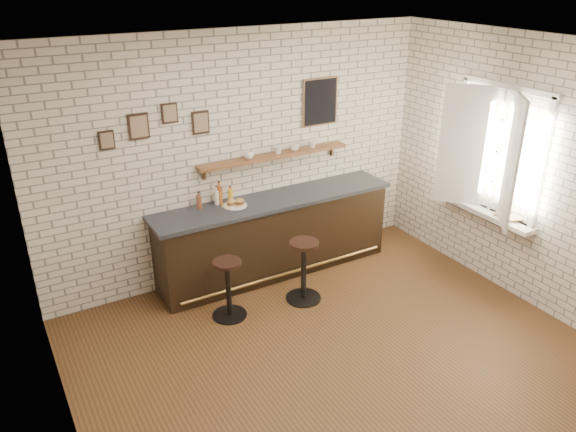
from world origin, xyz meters
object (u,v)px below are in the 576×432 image
Objects in this scene: bitters_bottle_white at (217,197)px; book_upper at (505,217)px; shelf_cup_d at (312,144)px; shelf_cup_a at (249,155)px; bitters_bottle_brown at (199,201)px; shelf_cup_c at (295,147)px; bar_counter at (275,235)px; sandwich_plate at (235,205)px; bitters_bottle_amber at (219,195)px; ciabatta_sandwich at (236,202)px; shelf_cup_b at (278,150)px; condiment_bottle_yellow at (230,195)px; book_lower at (502,218)px; bar_stool_left at (228,287)px; bar_stool_right at (304,269)px.

book_upper is (2.78, -1.90, -0.15)m from bitters_bottle_white.
shelf_cup_a is at bearing 148.08° from shelf_cup_d.
shelf_cup_c is (1.31, 0.02, 0.45)m from bitters_bottle_brown.
shelf_cup_c is 1.22× the size of shelf_cup_d.
sandwich_plate is at bearing 176.06° from bar_counter.
bitters_bottle_amber is (-0.64, 0.18, 0.62)m from bar_counter.
sandwich_plate is 1.20× the size of book_upper.
shelf_cup_a is (0.27, 0.17, 0.49)m from ciabatta_sandwich.
bitters_bottle_amber is 0.91m from shelf_cup_b.
bitters_bottle_amber is at bearing 148.84° from shelf_cup_d.
condiment_bottle_yellow is (0.14, -0.00, -0.03)m from bitters_bottle_amber.
bitters_bottle_brown is (-0.40, 0.15, 0.04)m from ciabatta_sandwich.
shelf_cup_d is (1.16, 0.02, 0.45)m from condiment_bottle_yellow.
bitters_bottle_brown is 1.08× the size of condiment_bottle_yellow.
condiment_bottle_yellow is 3.20m from book_lower.
bitters_bottle_brown is 0.89× the size of bitters_bottle_white.
bitters_bottle_amber is 1.37m from shelf_cup_d.
shelf_cup_c is at bearing 0.92° from bitters_bottle_white.
book_upper is (2.33, -1.92, -0.59)m from shelf_cup_a.
ciabatta_sandwich is at bearing 175.99° from bar_counter.
shelf_cup_d is at bearing 110.01° from book_lower.
bitters_bottle_white is at bearing 72.59° from bar_stool_left.
book_upper is at bearing -107.43° from book_lower.
shelf_cup_b is at bearing 0.03° from shelf_cup_a.
ciabatta_sandwich is at bearing -148.58° from shelf_cup_a.
shelf_cup_d is 0.43× the size of book_upper.
bar_counter is 1.07m from shelf_cup_b.
bitters_bottle_white is at bearing -177.73° from shelf_cup_a.
shelf_cup_a is at bearing 133.79° from shelf_cup_b.
shelf_cup_b is 2.78m from book_upper.
shelf_cup_c reaches higher than bar_stool_right.
bar_counter reaches higher than book_lower.
bitters_bottle_brown is at bearing 180.00° from bitters_bottle_amber.
bitters_bottle_white reaches higher than sandwich_plate.
book_upper is at bearing -34.37° from bitters_bottle_white.
bar_counter is at bearing -20.08° from condiment_bottle_yellow.
shelf_cup_b is (0.40, 0.00, -0.00)m from shelf_cup_a.
bar_counter is 30.30× the size of shelf_cup_b.
book_lower is (2.10, -1.68, 0.43)m from bar_counter.
bar_stool_right is (0.65, -0.93, -0.70)m from bitters_bottle_white.
shelf_cup_a is 1.03× the size of shelf_cup_c.
bitters_bottle_white is 1.88× the size of shelf_cup_a.
book_lower reaches higher than bar_stool_right.
bitters_bottle_amber is at bearing -177.54° from shelf_cup_a.
sandwich_plate is 0.37× the size of bar_stool_right.
bitters_bottle_brown reaches higher than ciabatta_sandwich.
bitters_bottle_brown is 1.67× the size of shelf_cup_a.
sandwich_plate is at bearing 180.00° from ciabatta_sandwich.
shelf_cup_a reaches higher than condiment_bottle_yellow.
bar_stool_left is at bearing 178.41° from book_upper.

